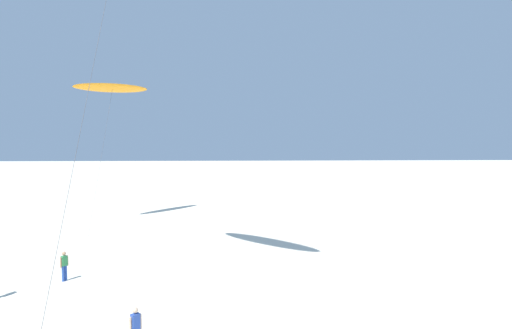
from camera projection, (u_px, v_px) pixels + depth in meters
name	position (u px, v px, depth m)	size (l,w,h in m)	color
flying_kite_4	(112.00, 88.00, 40.38)	(6.21, 10.08, 12.99)	orange
person_foreground_walker	(64.00, 265.00, 23.66)	(0.33, 0.44, 1.62)	#284CA3
person_near_right	(135.00, 328.00, 15.69)	(0.39, 0.39, 1.70)	red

